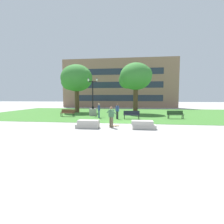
{
  "coord_description": "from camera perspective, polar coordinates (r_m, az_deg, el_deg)",
  "views": [
    {
      "loc": [
        1.23,
        -16.05,
        2.49
      ],
      "look_at": [
        -0.69,
        -1.4,
        1.2
      ],
      "focal_mm": 28.0,
      "sensor_mm": 36.0,
      "label": 1
    }
  ],
  "objects": [
    {
      "name": "ground_plane",
      "position": [
        16.29,
        3.06,
        -3.81
      ],
      "size": [
        140.0,
        140.0,
        0.0
      ],
      "primitive_type": "plane",
      "color": "#A3A09B"
    },
    {
      "name": "grass_lawn",
      "position": [
        26.2,
        4.75,
        -0.45
      ],
      "size": [
        40.0,
        20.0,
        0.02
      ],
      "primitive_type": "cube",
      "color": "#3D752D",
      "rests_on": "ground"
    },
    {
      "name": "concrete_block_center",
      "position": [
        14.1,
        -7.85,
        -3.96
      ],
      "size": [
        1.81,
        0.9,
        0.64
      ],
      "color": "#B2ADA3",
      "rests_on": "ground"
    },
    {
      "name": "concrete_block_left",
      "position": [
        13.84,
        10.17,
        -4.17
      ],
      "size": [
        1.88,
        0.9,
        0.64
      ],
      "color": "#B2ADA3",
      "rests_on": "ground"
    },
    {
      "name": "person_skateboarder",
      "position": [
        14.12,
        -0.22,
        -1.17
      ],
      "size": [
        0.94,
        1.09,
        1.71
      ],
      "color": "brown",
      "rests_on": "ground"
    },
    {
      "name": "skateboard",
      "position": [
        14.61,
        0.71,
        -4.48
      ],
      "size": [
        0.91,
        0.81,
        0.14
      ],
      "color": "olive",
      "rests_on": "ground"
    },
    {
      "name": "park_bench_near_left",
      "position": [
        20.98,
        19.96,
        -0.65
      ],
      "size": [
        1.85,
        0.76,
        0.9
      ],
      "color": "#284723",
      "rests_on": "grass_lawn"
    },
    {
      "name": "park_bench_near_right",
      "position": [
        19.63,
        6.4,
        -0.75
      ],
      "size": [
        1.83,
        0.65,
        0.9
      ],
      "color": "#1E232D",
      "rests_on": "grass_lawn"
    },
    {
      "name": "park_bench_far_left",
      "position": [
        22.58,
        -14.25,
        -0.12
      ],
      "size": [
        1.82,
        0.62,
        0.9
      ],
      "color": "brown",
      "rests_on": "grass_lawn"
    },
    {
      "name": "lamp_post_left",
      "position": [
        23.02,
        -6.27,
        1.31
      ],
      "size": [
        1.32,
        0.8,
        4.92
      ],
      "color": "gray",
      "rests_on": "grass_lawn"
    },
    {
      "name": "tree_far_left",
      "position": [
        26.21,
        7.64,
        11.23
      ],
      "size": [
        4.86,
        4.63,
        7.4
      ],
      "color": "#4C3823",
      "rests_on": "grass_lawn"
    },
    {
      "name": "tree_near_right",
      "position": [
        28.4,
        -11.59,
        10.62
      ],
      "size": [
        5.15,
        4.91,
        7.48
      ],
      "color": "#4C3823",
      "rests_on": "grass_lawn"
    },
    {
      "name": "person_bystander_near_lawn",
      "position": [
        19.31,
        1.73,
        0.52
      ],
      "size": [
        0.52,
        0.82,
        1.71
      ],
      "color": "#28282D",
      "rests_on": "grass_lawn"
    },
    {
      "name": "person_bystander_far_lawn",
      "position": [
        20.49,
        -4.29,
        0.76
      ],
      "size": [
        0.28,
        0.8,
        1.71
      ],
      "color": "#384C7A",
      "rests_on": "grass_lawn"
    },
    {
      "name": "building_facade_distant",
      "position": [
        40.84,
        2.18,
        9.39
      ],
      "size": [
        26.65,
        1.03,
        11.24
      ],
      "color": "#8E6B56",
      "rests_on": "ground"
    }
  ]
}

